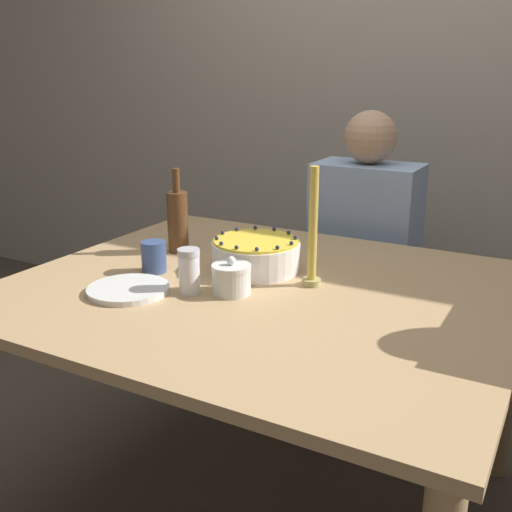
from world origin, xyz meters
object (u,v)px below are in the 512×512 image
Objects in this scene: cake at (256,255)px; bottle at (178,220)px; sugar_bowl at (231,279)px; sugar_shaker at (189,271)px; candle at (313,237)px; person_man_blue_shirt at (362,281)px.

cake is 0.33m from bottle.
cake is 0.21m from sugar_bowl.
cake is at bearing 100.47° from sugar_bowl.
sugar_shaker is 0.45× the size of bottle.
cake is 0.79× the size of candle.
sugar_bowl is 0.86× the size of sugar_shaker.
cake is 0.27m from sugar_shaker.
sugar_shaker reaches higher than cake.
bottle reaches higher than cake.
cake reaches higher than sugar_bowl.
sugar_bowl is (0.04, -0.21, -0.01)m from cake.
sugar_shaker is 0.37× the size of candle.
person_man_blue_shirt reaches higher than sugar_bowl.
sugar_shaker is 1.00m from person_man_blue_shirt.
candle is 1.21× the size of bottle.
candle reaches higher than sugar_shaker.
sugar_shaker is (-0.10, -0.05, 0.02)m from sugar_bowl.
cake is 0.23m from candle.
bottle reaches higher than sugar_shaker.
cake is at bearing 76.49° from sugar_shaker.
bottle is 0.84m from person_man_blue_shirt.
cake is 0.96× the size of bottle.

